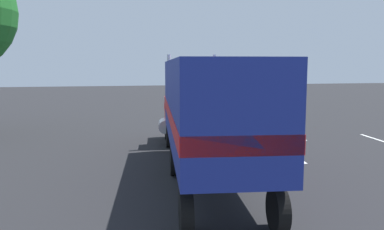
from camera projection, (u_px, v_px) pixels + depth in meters
ground_plane at (198, 141)px, 20.74m from camera, size 120.00×120.00×0.00m
lane_stripe_near at (289, 152)px, 18.14m from camera, size 4.37×0.83×0.01m
lane_stripe_mid at (290, 134)px, 23.06m from camera, size 4.40×0.53×0.01m
lane_stripe_far at (384, 142)px, 20.63m from camera, size 4.39×0.61×0.01m
semi_truck at (204, 106)px, 14.29m from camera, size 14.37×4.37×4.50m
person_bystander at (260, 149)px, 14.59m from camera, size 0.42×0.48×1.63m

